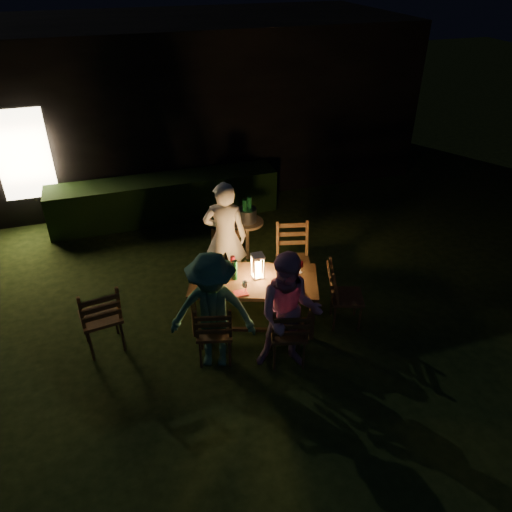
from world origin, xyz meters
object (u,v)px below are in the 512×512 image
object	(u,v)px
dining_table	(254,284)
person_opp_left	(213,312)
chair_far_left	(226,272)
ice_bucket	(247,215)
person_house_side	(225,237)
bottle_table	(235,270)
bottle_bucket_b	(249,211)
side_table	(247,226)
bottle_bucket_a	(245,214)
chair_near_left	(215,341)
chair_near_right	(288,343)
chair_end	(344,306)
lantern	(258,267)
chair_far_right	(293,271)
person_opp_right	(289,313)
chair_spare	(103,328)

from	to	relation	value
dining_table	person_opp_left	size ratio (longest dim) A/B	1.18
chair_far_left	ice_bucket	size ratio (longest dim) A/B	3.13
person_house_side	chair_far_left	bearing A→B (deg)	88.88
bottle_table	bottle_bucket_b	size ratio (longest dim) A/B	0.88
side_table	ice_bucket	distance (m)	0.19
person_opp_left	bottle_bucket_a	size ratio (longest dim) A/B	4.91
bottle_bucket_a	chair_near_left	bearing A→B (deg)	-115.65
chair_near_right	chair_end	bearing A→B (deg)	38.82
side_table	lantern	bearing A→B (deg)	-101.58
chair_near_left	chair_far_right	size ratio (longest dim) A/B	0.90
bottle_table	side_table	world-z (taller)	bottle_table
chair_near_left	chair_end	distance (m)	1.85
chair_near_left	chair_end	bearing A→B (deg)	19.08
side_table	bottle_bucket_a	size ratio (longest dim) A/B	2.20
chair_end	person_opp_right	world-z (taller)	person_opp_right
chair_spare	person_opp_right	xyz separation A→B (m)	(2.13, -0.98, 0.47)
bottle_bucket_a	lantern	bearing A→B (deg)	-100.04
chair_far_left	person_opp_left	size ratio (longest dim) A/B	0.60
dining_table	chair_far_left	bearing A→B (deg)	120.38
person_house_side	side_table	bearing A→B (deg)	-109.25
chair_near_left	side_table	xyz separation A→B (m)	(1.06, 2.15, 0.32)
bottle_bucket_a	bottle_bucket_b	size ratio (longest dim) A/B	1.00
chair_spare	dining_table	bearing A→B (deg)	-10.31
chair_end	bottle_bucket_b	world-z (taller)	bottle_bucket_b
bottle_bucket_a	side_table	bearing A→B (deg)	38.66
chair_end	person_house_side	world-z (taller)	person_house_side
chair_far_right	bottle_table	bearing A→B (deg)	37.53
chair_far_left	lantern	distance (m)	1.05
person_house_side	bottle_bucket_a	bearing A→B (deg)	-108.24
person_opp_right	lantern	xyz separation A→B (m)	(-0.08, 0.95, 0.06)
bottle_table	ice_bucket	distance (m)	1.61
side_table	bottle_bucket_b	xyz separation A→B (m)	(0.05, 0.04, 0.24)
chair_near_right	chair_far_right	xyz separation A→B (m)	(0.61, 1.42, 0.03)
chair_far_left	bottle_bucket_a	world-z (taller)	bottle_bucket_a
lantern	bottle_bucket_a	distance (m)	1.53
chair_spare	bottle_table	size ratio (longest dim) A/B	3.86
chair_far_right	person_opp_right	size ratio (longest dim) A/B	0.68
bottle_bucket_a	chair_far_right	bearing A→B (deg)	-65.82
chair_near_right	bottle_bucket_b	distance (m)	2.57
chair_end	bottle_bucket_b	distance (m)	2.23
chair_spare	bottle_bucket_a	world-z (taller)	chair_spare
person_opp_left	bottle_bucket_b	size ratio (longest dim) A/B	4.91
person_opp_right	person_opp_left	distance (m)	0.90
chair_near_right	bottle_bucket_a	bearing A→B (deg)	99.94
chair_near_left	person_house_side	bearing A→B (deg)	84.50
chair_end	bottle_table	xyz separation A→B (m)	(-1.39, 0.50, 0.54)
chair_near_right	chair_near_left	bearing A→B (deg)	174.11
chair_near_right	chair_far_left	bearing A→B (deg)	114.51
chair_near_left	lantern	size ratio (longest dim) A/B	2.78
bottle_table	side_table	bearing A→B (deg)	67.55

